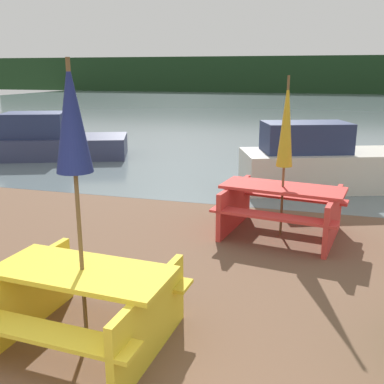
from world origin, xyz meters
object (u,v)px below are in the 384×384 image
(picnic_table_yellow, at_px, (84,299))
(boat_second, at_px, (54,141))
(picnic_table_red, at_px, (282,205))
(boat, at_px, (330,164))
(umbrella_navy, at_px, (72,120))
(umbrella_gold, at_px, (286,123))

(picnic_table_yellow, bearing_deg, boat_second, 123.83)
(picnic_table_red, xyz_separation_m, boat, (0.73, 3.11, 0.06))
(picnic_table_yellow, xyz_separation_m, boat_second, (-5.35, 7.98, 0.02))
(picnic_table_yellow, bearing_deg, picnic_table_red, 66.26)
(umbrella_navy, height_order, boat_second, umbrella_navy)
(boat_second, bearing_deg, umbrella_navy, -77.08)
(umbrella_navy, bearing_deg, boat, 71.17)
(picnic_table_yellow, height_order, boat, boat)
(picnic_table_red, bearing_deg, umbrella_gold, 180.00)
(boat_second, bearing_deg, umbrella_gold, -55.44)
(umbrella_navy, relative_size, boat, 0.61)
(picnic_table_red, relative_size, umbrella_navy, 0.79)
(picnic_table_red, distance_m, boat_second, 8.26)
(picnic_table_yellow, xyz_separation_m, umbrella_navy, (-0.00, 0.00, 1.58))
(umbrella_gold, bearing_deg, boat, 76.72)
(umbrella_gold, bearing_deg, umbrella_navy, -113.74)
(picnic_table_yellow, height_order, picnic_table_red, picnic_table_red)
(umbrella_navy, xyz_separation_m, boat_second, (-5.35, 7.98, -1.55))
(picnic_table_red, height_order, umbrella_navy, umbrella_navy)
(umbrella_navy, bearing_deg, picnic_table_red, 66.26)
(umbrella_gold, xyz_separation_m, boat, (0.73, 3.11, -1.15))
(picnic_table_yellow, distance_m, umbrella_navy, 1.58)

